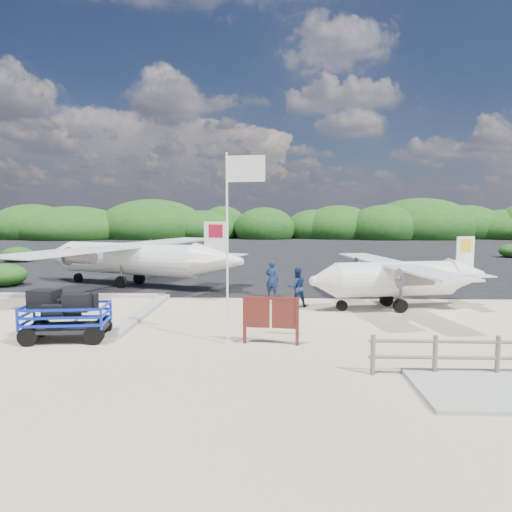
{
  "coord_description": "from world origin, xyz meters",
  "views": [
    {
      "loc": [
        0.51,
        -15.94,
        3.95
      ],
      "look_at": [
        -0.13,
        3.11,
        2.15
      ],
      "focal_mm": 32.0,
      "sensor_mm": 36.0,
      "label": 1
    }
  ],
  "objects_px": {
    "flagpole": "(228,344)",
    "aircraft_small": "(154,252)",
    "crew_a": "(272,279)",
    "aircraft_large": "(485,260)",
    "signboard": "(271,344)",
    "crew_b": "(297,287)",
    "baggage_cart": "(67,340)"
  },
  "relations": [
    {
      "from": "baggage_cart",
      "to": "aircraft_large",
      "type": "distance_m",
      "value": 35.49
    },
    {
      "from": "crew_a",
      "to": "flagpole",
      "type": "bearing_deg",
      "value": 101.15
    },
    {
      "from": "aircraft_small",
      "to": "signboard",
      "type": "bearing_deg",
      "value": 99.24
    },
    {
      "from": "signboard",
      "to": "crew_a",
      "type": "xyz_separation_m",
      "value": [
        0.05,
        7.54,
        0.89
      ]
    },
    {
      "from": "crew_b",
      "to": "aircraft_small",
      "type": "bearing_deg",
      "value": -79.11
    },
    {
      "from": "baggage_cart",
      "to": "crew_b",
      "type": "xyz_separation_m",
      "value": [
        7.43,
        5.3,
        0.84
      ]
    },
    {
      "from": "crew_b",
      "to": "aircraft_small",
      "type": "xyz_separation_m",
      "value": [
        -13.12,
        27.13,
        -0.84
      ]
    },
    {
      "from": "crew_a",
      "to": "aircraft_large",
      "type": "xyz_separation_m",
      "value": [
        18.18,
        18.3,
        -0.89
      ]
    },
    {
      "from": "crew_b",
      "to": "aircraft_small",
      "type": "height_order",
      "value": "crew_b"
    },
    {
      "from": "signboard",
      "to": "aircraft_small",
      "type": "distance_m",
      "value": 34.8
    },
    {
      "from": "aircraft_large",
      "to": "aircraft_small",
      "type": "distance_m",
      "value": 31.01
    },
    {
      "from": "signboard",
      "to": "aircraft_small",
      "type": "relative_size",
      "value": 0.23
    },
    {
      "from": "signboard",
      "to": "crew_b",
      "type": "bearing_deg",
      "value": 85.57
    },
    {
      "from": "flagpole",
      "to": "aircraft_small",
      "type": "height_order",
      "value": "flagpole"
    },
    {
      "from": "crew_a",
      "to": "crew_b",
      "type": "xyz_separation_m",
      "value": [
        1.04,
        -2.01,
        -0.04
      ]
    },
    {
      "from": "baggage_cart",
      "to": "aircraft_large",
      "type": "xyz_separation_m",
      "value": [
        24.56,
        25.62,
        0.0
      ]
    },
    {
      "from": "crew_b",
      "to": "aircraft_large",
      "type": "height_order",
      "value": "aircraft_large"
    },
    {
      "from": "baggage_cart",
      "to": "signboard",
      "type": "height_order",
      "value": "signboard"
    },
    {
      "from": "aircraft_small",
      "to": "flagpole",
      "type": "bearing_deg",
      "value": 97.21
    },
    {
      "from": "baggage_cart",
      "to": "signboard",
      "type": "bearing_deg",
      "value": -8.81
    },
    {
      "from": "aircraft_large",
      "to": "aircraft_small",
      "type": "xyz_separation_m",
      "value": [
        -30.26,
        6.81,
        0.0
      ]
    },
    {
      "from": "baggage_cart",
      "to": "aircraft_small",
      "type": "xyz_separation_m",
      "value": [
        -5.7,
        32.43,
        0.0
      ]
    },
    {
      "from": "signboard",
      "to": "crew_b",
      "type": "xyz_separation_m",
      "value": [
        1.09,
        5.52,
        0.84
      ]
    },
    {
      "from": "signboard",
      "to": "aircraft_small",
      "type": "height_order",
      "value": "aircraft_small"
    },
    {
      "from": "signboard",
      "to": "flagpole",
      "type": "bearing_deg",
      "value": -173.2
    },
    {
      "from": "crew_a",
      "to": "aircraft_large",
      "type": "relative_size",
      "value": 0.12
    },
    {
      "from": "crew_b",
      "to": "aircraft_large",
      "type": "xyz_separation_m",
      "value": [
        17.13,
        20.32,
        -0.84
      ]
    },
    {
      "from": "baggage_cart",
      "to": "flagpole",
      "type": "height_order",
      "value": "flagpole"
    },
    {
      "from": "crew_a",
      "to": "crew_b",
      "type": "height_order",
      "value": "crew_a"
    },
    {
      "from": "flagpole",
      "to": "aircraft_large",
      "type": "bearing_deg",
      "value": 52.93
    },
    {
      "from": "signboard",
      "to": "aircraft_large",
      "type": "xyz_separation_m",
      "value": [
        18.22,
        25.84,
        0.0
      ]
    },
    {
      "from": "flagpole",
      "to": "crew_b",
      "type": "bearing_deg",
      "value": 66.6
    }
  ]
}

